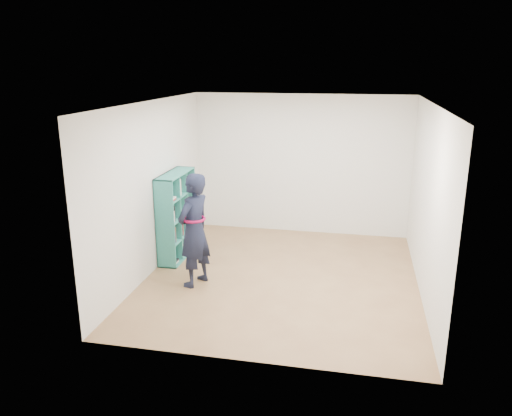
# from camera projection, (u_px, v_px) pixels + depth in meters

# --- Properties ---
(floor) EXTENTS (4.50, 4.50, 0.00)m
(floor) POSITION_uv_depth(u_px,v_px,m) (281.00, 278.00, 7.54)
(floor) COLOR brown
(floor) RESTS_ON ground
(ceiling) EXTENTS (4.50, 4.50, 0.00)m
(ceiling) POSITION_uv_depth(u_px,v_px,m) (284.00, 103.00, 6.82)
(ceiling) COLOR white
(ceiling) RESTS_ON wall_back
(wall_left) EXTENTS (0.02, 4.50, 2.60)m
(wall_left) POSITION_uv_depth(u_px,v_px,m) (152.00, 188.00, 7.57)
(wall_left) COLOR white
(wall_left) RESTS_ON floor
(wall_right) EXTENTS (0.02, 4.50, 2.60)m
(wall_right) POSITION_uv_depth(u_px,v_px,m) (428.00, 202.00, 6.79)
(wall_right) COLOR white
(wall_right) RESTS_ON floor
(wall_back) EXTENTS (4.00, 0.02, 2.60)m
(wall_back) POSITION_uv_depth(u_px,v_px,m) (301.00, 165.00, 9.30)
(wall_back) COLOR white
(wall_back) RESTS_ON floor
(wall_front) EXTENTS (4.00, 0.02, 2.60)m
(wall_front) POSITION_uv_depth(u_px,v_px,m) (249.00, 250.00, 5.07)
(wall_front) COLOR white
(wall_front) RESTS_ON floor
(bookshelf) EXTENTS (0.31, 1.07, 1.43)m
(bookshelf) POSITION_uv_depth(u_px,v_px,m) (175.00, 216.00, 8.19)
(bookshelf) COLOR #298076
(bookshelf) RESTS_ON floor
(person) EXTENTS (0.58, 0.71, 1.66)m
(person) POSITION_uv_depth(u_px,v_px,m) (194.00, 230.00, 7.11)
(person) COLOR black
(person) RESTS_ON floor
(smartphone) EXTENTS (0.01, 0.08, 0.12)m
(smartphone) POSITION_uv_depth(u_px,v_px,m) (189.00, 219.00, 7.24)
(smartphone) COLOR silver
(smartphone) RESTS_ON person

